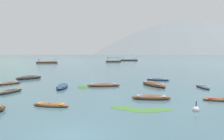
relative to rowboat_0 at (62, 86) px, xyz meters
The scene contains 22 objects.
ground_plane 1485.65m from the rowboat_0, 89.80° to the left, with size 6000.00×6000.00×0.00m, color #385660.
mountain_0 2128.21m from the rowboat_0, 122.69° to the left, with size 1231.06×1231.06×431.42m, color slate.
mountain_1 1907.07m from the rowboat_0, 97.68° to the left, with size 1539.73×1539.73×586.98m, color slate.
mountain_2 1571.35m from the rowboat_0, 79.78° to the left, with size 1419.67×1419.67×582.12m, color slate.
rowboat_0 is the anchor object (origin of this frame).
rowboat_1 11.61m from the rowboat_0, 28.03° to the right, with size 3.60×1.00×0.54m.
rowboat_3 17.35m from the rowboat_0, ahead, with size 1.19×3.21×0.40m.
rowboat_4 5.21m from the rowboat_0, 17.42° to the left, with size 4.42×1.87×0.54m.
rowboat_5 8.61m from the rowboat_0, 164.44° to the left, with size 2.58×3.43×0.47m.
rowboat_6 11.70m from the rowboat_0, 11.75° to the left, with size 3.46×4.56×0.71m.
rowboat_7 11.68m from the rowboat_0, 135.87° to the left, with size 3.76×4.16×0.75m.
rowboat_8 17.43m from the rowboat_0, 18.69° to the right, with size 3.41×1.11×0.39m.
rowboat_9 15.12m from the rowboat_0, 31.85° to the left, with size 3.67×1.64×0.44m.
rowboat_10 8.87m from the rowboat_0, 77.25° to the right, with size 3.12×1.10×0.40m.
rowboat_11 5.76m from the rowboat_0, 142.25° to the right, with size 1.65×3.23×0.47m.
ferry_0 100.36m from the rowboat_0, 85.01° to the left, with size 10.69×6.49×2.54m.
ferry_1 78.26m from the rowboat_0, 89.55° to the left, with size 7.86×4.90×2.54m.
ferry_2 69.93m from the rowboat_0, 113.85° to the left, with size 9.76×6.72×2.54m.
mooring_buoy 15.93m from the rowboat_0, 34.62° to the right, with size 0.48×0.48×0.87m.
weed_patch_0 2.55m from the rowboat_0, 10.24° to the left, with size 3.03×1.27×0.14m, color #2D5628.
weed_patch_2 11.93m from the rowboat_0, 47.68° to the right, with size 2.82×1.24×0.14m, color #38662D.
weed_patch_3 13.50m from the rowboat_0, 42.60° to the right, with size 3.40×1.15×0.14m, color #38662D.
Camera 1 is at (2.88, -9.68, 4.19)m, focal length 32.29 mm.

